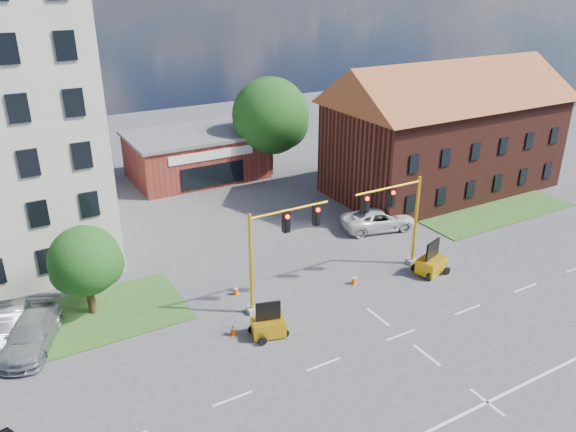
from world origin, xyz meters
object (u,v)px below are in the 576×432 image
(signal_mast_west, at_px, (277,245))
(signal_mast_east, at_px, (397,215))
(pickup_white, at_px, (379,219))
(trailer_east, at_px, (431,264))
(trailer_west, at_px, (268,326))

(signal_mast_west, bearing_deg, signal_mast_east, 0.00)
(signal_mast_east, bearing_deg, pickup_white, 60.33)
(signal_mast_west, relative_size, signal_mast_east, 1.00)
(trailer_east, xyz_separation_m, pickup_white, (1.36, 7.18, 0.10))
(trailer_west, bearing_deg, pickup_white, 46.30)
(trailer_east, bearing_deg, trailer_west, 165.58)
(trailer_east, bearing_deg, signal_mast_west, 153.02)
(signal_mast_east, height_order, trailer_west, signal_mast_east)
(signal_mast_east, relative_size, pickup_white, 1.09)
(signal_mast_east, distance_m, trailer_west, 11.37)
(trailer_west, height_order, trailer_east, trailer_east)
(trailer_east, bearing_deg, pickup_white, 60.96)
(signal_mast_west, relative_size, pickup_white, 1.09)
(pickup_white, bearing_deg, signal_mast_east, 164.27)
(signal_mast_west, bearing_deg, pickup_white, 25.13)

